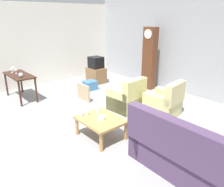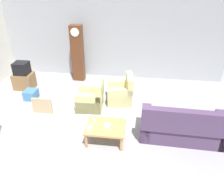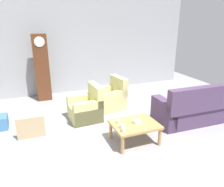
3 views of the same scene
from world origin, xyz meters
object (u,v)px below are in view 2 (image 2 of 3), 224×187
(framed_picture_leaning, at_px, (42,106))
(bowl_white_stacked, at_px, (107,125))
(cup_blue_rimmed, at_px, (88,129))
(cup_cream_tall, at_px, (91,126))
(tv_stand_cabinet, at_px, (24,81))
(grandfather_clock, at_px, (78,54))
(cup_white_porcelain, at_px, (94,120))
(armchair_olive_near, at_px, (91,99))
(coffee_table_wood, at_px, (106,128))
(tv_crt, at_px, (22,68))
(couch_floral, at_px, (183,128))
(armchair_olive_far, at_px, (121,93))
(storage_box_blue, at_px, (31,95))

(framed_picture_leaning, bearing_deg, bowl_white_stacked, -24.75)
(cup_blue_rimmed, relative_size, cup_cream_tall, 1.05)
(bowl_white_stacked, bearing_deg, tv_stand_cabinet, 144.47)
(grandfather_clock, xyz_separation_m, framed_picture_leaning, (-0.49, -2.42, -0.81))
(cup_white_porcelain, height_order, bowl_white_stacked, cup_white_porcelain)
(cup_cream_tall, bearing_deg, armchair_olive_near, 102.34)
(armchair_olive_near, xyz_separation_m, framed_picture_leaning, (-1.39, -0.48, -0.06))
(cup_cream_tall, relative_size, bowl_white_stacked, 0.55)
(coffee_table_wood, xyz_separation_m, cup_white_porcelain, (-0.32, 0.14, 0.10))
(tv_crt, bearing_deg, couch_floral, -21.82)
(couch_floral, relative_size, tv_stand_cabinet, 3.12)
(armchair_olive_near, relative_size, bowl_white_stacked, 5.60)
(armchair_olive_far, bearing_deg, cup_blue_rimmed, -104.65)
(armchair_olive_near, distance_m, storage_box_blue, 2.13)
(armchair_olive_far, bearing_deg, bowl_white_stacked, -94.42)
(tv_stand_cabinet, bearing_deg, armchair_olive_far, -7.67)
(tv_stand_cabinet, bearing_deg, bowl_white_stacked, -35.53)
(coffee_table_wood, xyz_separation_m, grandfather_clock, (-1.58, 3.38, 0.68))
(armchair_olive_near, relative_size, storage_box_blue, 2.26)
(grandfather_clock, bearing_deg, coffee_table_wood, -64.96)
(armchair_olive_near, bearing_deg, couch_floral, -23.69)
(couch_floral, relative_size, tv_crt, 4.42)
(framed_picture_leaning, bearing_deg, coffee_table_wood, -24.88)
(couch_floral, height_order, storage_box_blue, couch_floral)
(armchair_olive_far, bearing_deg, armchair_olive_near, -150.45)
(couch_floral, xyz_separation_m, tv_crt, (-5.25, 2.10, 0.43))
(tv_crt, relative_size, storage_box_blue, 1.18)
(tv_crt, xyz_separation_m, cup_blue_rimmed, (2.96, -2.64, -0.30))
(armchair_olive_far, relative_size, tv_stand_cabinet, 1.35)
(couch_floral, distance_m, tv_crt, 5.67)
(couch_floral, distance_m, framed_picture_leaning, 4.03)
(cup_white_porcelain, bearing_deg, coffee_table_wood, -24.39)
(cup_blue_rimmed, bearing_deg, bowl_white_stacked, 28.32)
(cup_white_porcelain, bearing_deg, cup_cream_tall, -95.99)
(armchair_olive_near, height_order, tv_stand_cabinet, armchair_olive_near)
(couch_floral, distance_m, tv_stand_cabinet, 5.65)
(grandfather_clock, xyz_separation_m, cup_cream_tall, (1.24, -3.47, -0.58))
(couch_floral, bearing_deg, armchair_olive_far, 136.59)
(couch_floral, bearing_deg, coffee_table_wood, -171.09)
(couch_floral, relative_size, storage_box_blue, 5.21)
(grandfather_clock, xyz_separation_m, tv_crt, (-1.76, -0.98, -0.27))
(grandfather_clock, bearing_deg, bowl_white_stacked, -64.47)
(storage_box_blue, bearing_deg, couch_floral, -16.68)
(cup_white_porcelain, distance_m, cup_cream_tall, 0.24)
(framed_picture_leaning, distance_m, bowl_white_stacked, 2.33)
(armchair_olive_near, distance_m, cup_white_porcelain, 1.35)
(coffee_table_wood, distance_m, framed_picture_leaning, 2.28)
(armchair_olive_far, height_order, tv_stand_cabinet, armchair_olive_far)
(tv_stand_cabinet, relative_size, cup_blue_rimmed, 7.21)
(couch_floral, xyz_separation_m, storage_box_blue, (-4.69, 1.41, -0.20))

